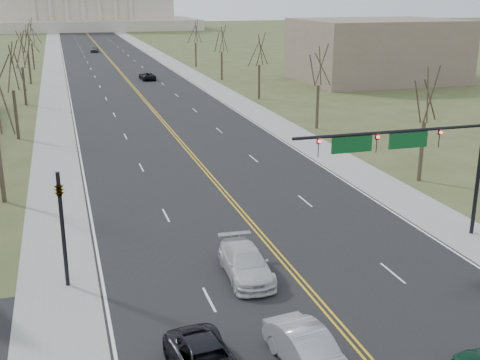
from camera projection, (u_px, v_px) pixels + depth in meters
road at (115, 66)px, 121.84m from camera, size 20.00×380.00×0.01m
cross_road at (340, 326)px, 26.75m from camera, size 120.00×14.00×0.01m
sidewalk_left at (53, 68)px, 118.56m from camera, size 4.00×380.00×0.03m
sidewalk_right at (173, 64)px, 125.13m from camera, size 4.00×380.00×0.03m
center_line at (115, 66)px, 121.84m from camera, size 0.42×380.00×0.01m
edge_line_left at (65, 67)px, 119.16m from camera, size 0.15×380.00×0.01m
edge_line_right at (163, 64)px, 124.53m from camera, size 0.15×380.00×0.01m
signal_mast at (407, 149)px, 33.93m from camera, size 12.12×0.44×7.20m
signal_left at (62, 217)px, 29.35m from camera, size 0.32×0.36×6.00m
tree_r_0 at (426, 98)px, 45.50m from camera, size 3.74×3.74×8.50m
tree_r_1 at (319, 68)px, 63.79m from camera, size 3.74×3.74×8.50m
tree_l_1 at (11, 70)px, 58.84m from camera, size 3.96×3.96×9.00m
tree_r_2 at (259, 51)px, 82.08m from camera, size 3.74×3.74×8.50m
tree_l_2 at (21, 52)px, 77.13m from camera, size 3.96×3.96×9.00m
tree_r_3 at (222, 40)px, 100.36m from camera, size 3.74×3.74×8.50m
tree_l_3 at (27, 40)px, 95.42m from camera, size 3.96×3.96×9.00m
tree_r_4 at (195, 33)px, 118.65m from camera, size 3.74×3.74×8.50m
tree_l_4 at (31, 33)px, 113.70m from camera, size 3.96×3.96×9.00m
bldg_right_mass at (376, 50)px, 100.22m from camera, size 25.00×20.00×10.00m
car_sb_inner_lead at (308, 351)px, 23.45m from camera, size 2.33×5.04×1.60m
car_sb_inner_second at (246, 263)px, 31.16m from camera, size 2.39×5.39×1.54m
car_far_nb at (147, 76)px, 102.02m from camera, size 2.53×4.93×1.33m
car_far_sb at (94, 49)px, 149.38m from camera, size 2.38×4.66×1.52m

